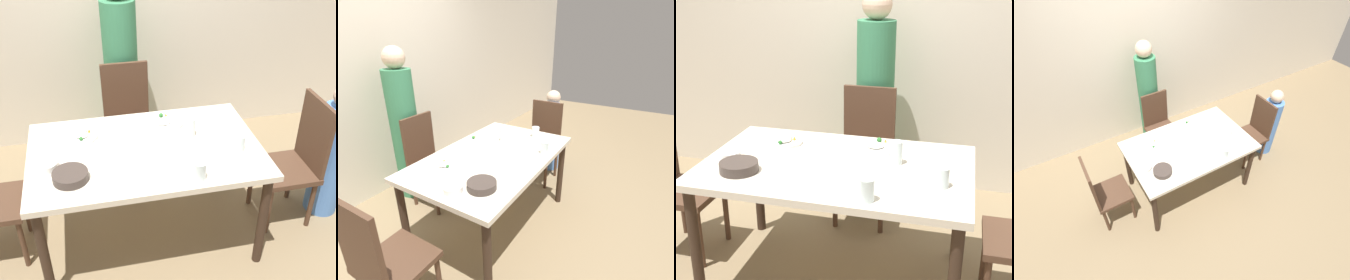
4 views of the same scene
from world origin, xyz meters
The scene contains 16 objects.
ground_plane centered at (0.00, 0.00, 0.00)m, with size 10.00×10.00×0.00m, color #847051.
wall_back centered at (0.00, 1.46, 1.35)m, with size 10.00×0.06×2.70m.
dining_table centered at (0.00, 0.00, 0.67)m, with size 1.47×0.92×0.75m.
chair_adult_spot centered at (-0.01, 0.81, 0.50)m, with size 0.40×0.40×0.96m.
chair_child_spot centered at (1.08, -0.01, 0.50)m, with size 0.40×0.40×0.96m.
chair_empty_left centered at (-1.08, 0.05, 0.50)m, with size 0.40×0.40×0.96m.
person_adult centered at (-0.01, 1.11, 0.77)m, with size 0.28×0.28×1.62m.
person_child centered at (1.37, -0.01, 0.49)m, with size 0.25×0.25×1.06m.
bowl_curry centered at (-0.47, -0.23, 0.78)m, with size 0.21×0.21×0.05m.
plate_rice_adult centered at (0.19, 0.28, 0.76)m, with size 0.24×0.24×0.05m.
plate_rice_child centered at (-0.39, 0.22, 0.76)m, with size 0.22×0.22×0.04m.
bowl_rice_small centered at (-0.60, -0.09, 0.77)m, with size 0.13×0.13×0.04m.
glass_water_tall centered at (0.57, -0.14, 0.80)m, with size 0.07×0.07×0.10m.
glass_water_short centered at (0.32, 0.08, 0.82)m, with size 0.07×0.07×0.13m.
glass_water_center centered at (0.25, -0.38, 0.81)m, with size 0.07×0.07×0.11m.
fork_steel centered at (-0.20, 0.01, 0.75)m, with size 0.18×0.06×0.01m.
Camera 2 is at (-1.69, -1.15, 1.75)m, focal length 28.00 mm.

